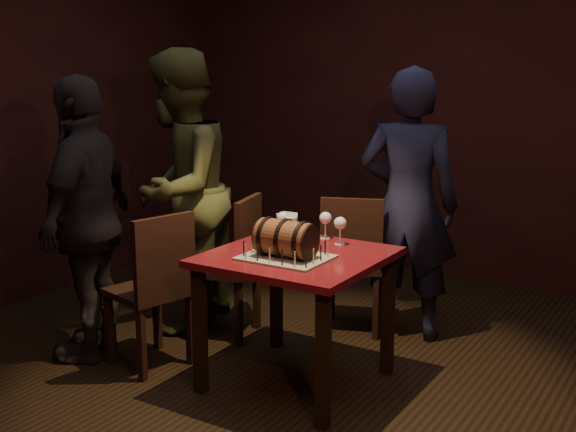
{
  "coord_description": "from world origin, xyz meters",
  "views": [
    {
      "loc": [
        1.98,
        -3.2,
        1.77
      ],
      "look_at": [
        -0.05,
        0.05,
        0.95
      ],
      "focal_mm": 45.0,
      "sensor_mm": 36.0,
      "label": 1
    }
  ],
  "objects_px": {
    "pub_table": "(297,273)",
    "wine_glass_right": "(340,224)",
    "chair_left_front": "(156,283)",
    "wine_glass_mid": "(325,219)",
    "chair_back": "(353,257)",
    "chair_left_rear": "(234,259)",
    "barrel_cake": "(286,239)",
    "person_left_rear": "(179,191)",
    "person_left_front": "(88,219)",
    "wine_glass_left": "(283,219)",
    "pint_of_ale": "(290,230)",
    "person_back": "(408,205)"
  },
  "relations": [
    {
      "from": "person_back",
      "to": "person_left_front",
      "type": "xyz_separation_m",
      "value": [
        -1.5,
        -1.31,
        -0.02
      ]
    },
    {
      "from": "wine_glass_left",
      "to": "person_left_rear",
      "type": "height_order",
      "value": "person_left_rear"
    },
    {
      "from": "wine_glass_right",
      "to": "chair_left_front",
      "type": "height_order",
      "value": "chair_left_front"
    },
    {
      "from": "person_left_rear",
      "to": "wine_glass_mid",
      "type": "bearing_deg",
      "value": 73.34
    },
    {
      "from": "barrel_cake",
      "to": "chair_back",
      "type": "distance_m",
      "value": 1.03
    },
    {
      "from": "wine_glass_left",
      "to": "pub_table",
      "type": "bearing_deg",
      "value": -44.95
    },
    {
      "from": "chair_back",
      "to": "wine_glass_left",
      "type": "bearing_deg",
      "value": -105.5
    },
    {
      "from": "chair_back",
      "to": "chair_left_rear",
      "type": "xyz_separation_m",
      "value": [
        -0.63,
        -0.45,
        0.0
      ]
    },
    {
      "from": "pub_table",
      "to": "chair_left_front",
      "type": "height_order",
      "value": "chair_left_front"
    },
    {
      "from": "person_left_rear",
      "to": "person_left_front",
      "type": "height_order",
      "value": "person_left_rear"
    },
    {
      "from": "person_left_rear",
      "to": "person_left_front",
      "type": "xyz_separation_m",
      "value": [
        -0.13,
        -0.68,
        -0.08
      ]
    },
    {
      "from": "wine_glass_right",
      "to": "chair_left_rear",
      "type": "xyz_separation_m",
      "value": [
        -0.82,
        0.1,
        -0.35
      ]
    },
    {
      "from": "wine_glass_mid",
      "to": "wine_glass_right",
      "type": "relative_size",
      "value": 1.0
    },
    {
      "from": "pint_of_ale",
      "to": "barrel_cake",
      "type": "bearing_deg",
      "value": -62.31
    },
    {
      "from": "wine_glass_right",
      "to": "chair_left_front",
      "type": "distance_m",
      "value": 1.12
    },
    {
      "from": "barrel_cake",
      "to": "pint_of_ale",
      "type": "relative_size",
      "value": 2.4
    },
    {
      "from": "pub_table",
      "to": "person_back",
      "type": "xyz_separation_m",
      "value": [
        0.23,
        1.0,
        0.23
      ]
    },
    {
      "from": "pub_table",
      "to": "person_left_rear",
      "type": "xyz_separation_m",
      "value": [
        -1.14,
        0.37,
        0.29
      ]
    },
    {
      "from": "wine_glass_left",
      "to": "person_left_front",
      "type": "height_order",
      "value": "person_left_front"
    },
    {
      "from": "pub_table",
      "to": "wine_glass_left",
      "type": "relative_size",
      "value": 5.59
    },
    {
      "from": "wine_glass_left",
      "to": "chair_left_front",
      "type": "relative_size",
      "value": 0.17
    },
    {
      "from": "chair_left_front",
      "to": "wine_glass_right",
      "type": "bearing_deg",
      "value": 31.81
    },
    {
      "from": "wine_glass_left",
      "to": "chair_left_rear",
      "type": "distance_m",
      "value": 0.59
    },
    {
      "from": "pint_of_ale",
      "to": "wine_glass_mid",
      "type": "bearing_deg",
      "value": 54.8
    },
    {
      "from": "wine_glass_left",
      "to": "pint_of_ale",
      "type": "distance_m",
      "value": 0.11
    },
    {
      "from": "chair_left_rear",
      "to": "wine_glass_mid",
      "type": "bearing_deg",
      "value": -1.63
    },
    {
      "from": "pub_table",
      "to": "pint_of_ale",
      "type": "relative_size",
      "value": 6.0
    },
    {
      "from": "pub_table",
      "to": "wine_glass_right",
      "type": "xyz_separation_m",
      "value": [
        0.1,
        0.3,
        0.23
      ]
    },
    {
      "from": "person_left_rear",
      "to": "chair_left_rear",
      "type": "bearing_deg",
      "value": 76.54
    },
    {
      "from": "wine_glass_right",
      "to": "chair_back",
      "type": "relative_size",
      "value": 0.17
    },
    {
      "from": "chair_left_front",
      "to": "person_left_front",
      "type": "xyz_separation_m",
      "value": [
        -0.47,
        -0.05,
        0.33
      ]
    },
    {
      "from": "pub_table",
      "to": "chair_left_front",
      "type": "xyz_separation_m",
      "value": [
        -0.8,
        -0.26,
        -0.12
      ]
    },
    {
      "from": "pub_table",
      "to": "barrel_cake",
      "type": "distance_m",
      "value": 0.25
    },
    {
      "from": "wine_glass_mid",
      "to": "person_left_rear",
      "type": "relative_size",
      "value": 0.09
    },
    {
      "from": "barrel_cake",
      "to": "chair_left_front",
      "type": "height_order",
      "value": "barrel_cake"
    },
    {
      "from": "chair_left_rear",
      "to": "person_back",
      "type": "distance_m",
      "value": 1.17
    },
    {
      "from": "pint_of_ale",
      "to": "wine_glass_right",
      "type": "bearing_deg",
      "value": 21.35
    },
    {
      "from": "wine_glass_mid",
      "to": "person_left_rear",
      "type": "height_order",
      "value": "person_left_rear"
    },
    {
      "from": "chair_back",
      "to": "person_left_rear",
      "type": "bearing_deg",
      "value": -155.72
    },
    {
      "from": "person_back",
      "to": "wine_glass_left",
      "type": "bearing_deg",
      "value": 44.9
    },
    {
      "from": "pub_table",
      "to": "person_back",
      "type": "distance_m",
      "value": 1.05
    },
    {
      "from": "pub_table",
      "to": "chair_left_rear",
      "type": "distance_m",
      "value": 0.82
    },
    {
      "from": "chair_left_front",
      "to": "person_left_front",
      "type": "bearing_deg",
      "value": -174.05
    },
    {
      "from": "chair_left_front",
      "to": "person_left_rear",
      "type": "height_order",
      "value": "person_left_rear"
    },
    {
      "from": "wine_glass_left",
      "to": "wine_glass_mid",
      "type": "xyz_separation_m",
      "value": [
        0.22,
        0.13,
        -0.0
      ]
    },
    {
      "from": "barrel_cake",
      "to": "chair_left_rear",
      "type": "bearing_deg",
      "value": 144.18
    },
    {
      "from": "pub_table",
      "to": "pint_of_ale",
      "type": "distance_m",
      "value": 0.31
    },
    {
      "from": "pub_table",
      "to": "wine_glass_right",
      "type": "distance_m",
      "value": 0.39
    },
    {
      "from": "wine_glass_right",
      "to": "chair_left_rear",
      "type": "height_order",
      "value": "chair_left_rear"
    },
    {
      "from": "chair_left_rear",
      "to": "person_left_front",
      "type": "height_order",
      "value": "person_left_front"
    }
  ]
}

